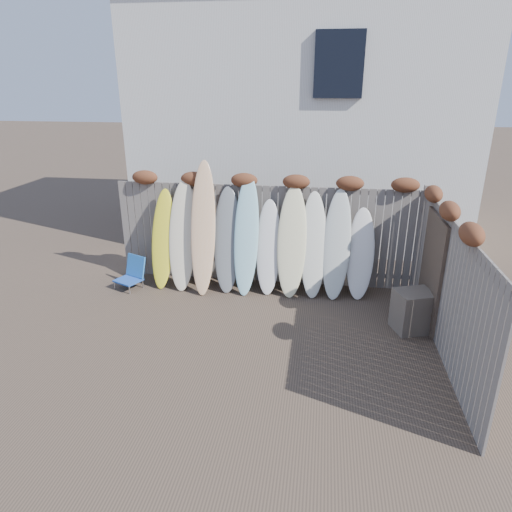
# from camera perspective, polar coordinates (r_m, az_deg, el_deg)

# --- Properties ---
(ground) EXTENTS (80.00, 80.00, 0.00)m
(ground) POSITION_cam_1_polar(r_m,az_deg,el_deg) (7.40, -1.38, -10.57)
(ground) COLOR #493A2D
(back_fence) EXTENTS (6.05, 0.28, 2.24)m
(back_fence) POSITION_cam_1_polar(r_m,az_deg,el_deg) (9.08, 1.48, 3.73)
(back_fence) COLOR slate
(back_fence) RESTS_ON ground
(right_fence) EXTENTS (0.28, 4.40, 2.24)m
(right_fence) POSITION_cam_1_polar(r_m,az_deg,el_deg) (7.27, 22.89, -2.81)
(right_fence) COLOR slate
(right_fence) RESTS_ON ground
(house) EXTENTS (8.50, 5.50, 6.33)m
(house) POSITION_cam_1_polar(r_m,az_deg,el_deg) (12.75, 6.00, 17.82)
(house) COLOR silver
(house) RESTS_ON ground
(beach_chair) EXTENTS (0.63, 0.65, 0.62)m
(beach_chair) POSITION_cam_1_polar(r_m,az_deg,el_deg) (9.46, -15.24, -2.08)
(beach_chair) COLOR #224FAC
(beach_chair) RESTS_ON ground
(wooden_crate) EXTENTS (0.72, 0.66, 0.69)m
(wooden_crate) POSITION_cam_1_polar(r_m,az_deg,el_deg) (7.98, 19.05, -6.51)
(wooden_crate) COLOR brown
(wooden_crate) RESTS_ON ground
(lattice_panel) EXTENTS (0.06, 1.25, 1.88)m
(lattice_panel) POSITION_cam_1_polar(r_m,az_deg,el_deg) (8.08, 21.06, -1.76)
(lattice_panel) COLOR #372821
(lattice_panel) RESTS_ON ground
(surfboard_0) EXTENTS (0.49, 0.70, 1.92)m
(surfboard_0) POSITION_cam_1_polar(r_m,az_deg,el_deg) (9.21, -11.56, 2.09)
(surfboard_0) COLOR yellow
(surfboard_0) RESTS_ON ground
(surfboard_1) EXTENTS (0.57, 0.75, 2.10)m
(surfboard_1) POSITION_cam_1_polar(r_m,az_deg,el_deg) (9.05, -9.16, 2.52)
(surfboard_1) COLOR beige
(surfboard_1) RESTS_ON ground
(surfboard_2) EXTENTS (0.54, 0.90, 2.49)m
(surfboard_2) POSITION_cam_1_polar(r_m,az_deg,el_deg) (8.81, -6.62, 3.48)
(surfboard_2) COLOR #FFB68C
(surfboard_2) RESTS_ON ground
(surfboard_3) EXTENTS (0.58, 0.75, 2.00)m
(surfboard_3) POSITION_cam_1_polar(r_m,az_deg,el_deg) (8.87, -3.62, 2.01)
(surfboard_3) COLOR slate
(surfboard_3) RESTS_ON ground
(surfboard_4) EXTENTS (0.48, 0.78, 2.22)m
(surfboard_4) POSITION_cam_1_polar(r_m,az_deg,el_deg) (8.73, -1.22, 2.53)
(surfboard_4) COLOR #9DDBE8
(surfboard_4) RESTS_ON ground
(surfboard_5) EXTENTS (0.50, 0.66, 1.78)m
(surfboard_5) POSITION_cam_1_polar(r_m,az_deg,el_deg) (8.78, 1.56, 1.10)
(surfboard_5) COLOR silver
(surfboard_5) RESTS_ON ground
(surfboard_6) EXTENTS (0.55, 0.73, 2.06)m
(surfboard_6) POSITION_cam_1_polar(r_m,az_deg,el_deg) (8.68, 4.50, 1.77)
(surfboard_6) COLOR #F9F1BA
(surfboard_6) RESTS_ON ground
(surfboard_7) EXTENTS (0.54, 0.73, 1.96)m
(surfboard_7) POSITION_cam_1_polar(r_m,az_deg,el_deg) (8.70, 7.18, 1.37)
(surfboard_7) COLOR silver
(surfboard_7) RESTS_ON ground
(surfboard_8) EXTENTS (0.57, 0.75, 2.02)m
(surfboard_8) POSITION_cam_1_polar(r_m,az_deg,el_deg) (8.70, 10.06, 1.41)
(surfboard_8) COLOR silver
(surfboard_8) RESTS_ON ground
(surfboard_9) EXTENTS (0.53, 0.63, 1.68)m
(surfboard_9) POSITION_cam_1_polar(r_m,az_deg,el_deg) (8.80, 12.92, 0.27)
(surfboard_9) COLOR white
(surfboard_9) RESTS_ON ground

